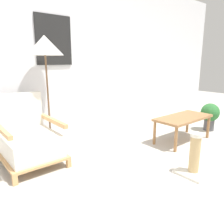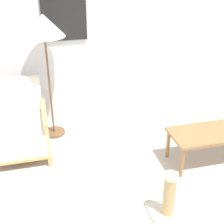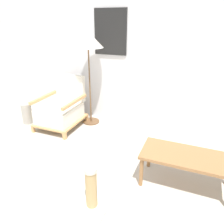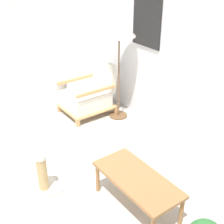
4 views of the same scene
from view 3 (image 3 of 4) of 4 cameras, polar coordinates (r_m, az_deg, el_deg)
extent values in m
plane|color=#B7B2A8|center=(2.38, -16.44, -25.56)|extent=(14.00, 14.00, 0.00)
cube|color=silver|center=(3.73, 4.75, 16.94)|extent=(8.00, 0.06, 2.70)
cube|color=black|center=(3.78, -0.43, 20.15)|extent=(0.56, 0.02, 0.72)
cube|color=tan|center=(3.88, -19.87, -4.25)|extent=(0.05, 0.05, 0.11)
cube|color=tan|center=(3.53, -12.26, -6.19)|extent=(0.05, 0.05, 0.11)
cube|color=tan|center=(4.38, -13.74, -0.30)|extent=(0.05, 0.05, 0.11)
cube|color=tan|center=(4.07, -6.63, -1.62)|extent=(0.05, 0.05, 0.11)
cube|color=tan|center=(3.92, -13.17, -2.02)|extent=(0.67, 0.78, 0.03)
cube|color=silver|center=(3.85, -13.52, -0.27)|extent=(0.59, 0.68, 0.25)
cube|color=silver|center=(4.01, -11.00, 6.32)|extent=(0.59, 0.08, 0.46)
cube|color=tan|center=(3.95, -17.30, 3.75)|extent=(0.05, 0.72, 0.05)
cube|color=tan|center=(3.61, -9.76, 2.66)|extent=(0.05, 0.72, 0.05)
cylinder|color=brown|center=(4.03, -5.43, -2.45)|extent=(0.30, 0.30, 0.03)
cylinder|color=brown|center=(3.79, -5.81, 6.59)|extent=(0.02, 0.02, 1.30)
cone|color=silver|center=(3.65, -6.32, 18.38)|extent=(0.49, 0.49, 0.26)
cube|color=olive|center=(2.54, 19.13, -10.97)|extent=(0.99, 0.46, 0.04)
cylinder|color=olive|center=(2.54, 7.64, -15.24)|extent=(0.04, 0.04, 0.36)
cylinder|color=olive|center=(2.84, 9.68, -10.74)|extent=(0.04, 0.04, 0.36)
cylinder|color=#9E998E|center=(4.21, -21.34, -0.34)|extent=(0.18, 0.18, 0.37)
cube|color=beige|center=(2.41, -5.21, -23.16)|extent=(0.32, 0.32, 0.03)
cylinder|color=tan|center=(2.25, -5.42, -19.27)|extent=(0.11, 0.11, 0.41)
cylinder|color=beige|center=(2.11, -5.66, -14.71)|extent=(0.13, 0.13, 0.04)
camera|label=1|loc=(3.01, -60.53, 1.62)|focal=35.00mm
camera|label=2|loc=(1.97, -89.64, 15.60)|focal=50.00mm
camera|label=4|loc=(2.05, 105.77, 15.77)|focal=50.00mm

